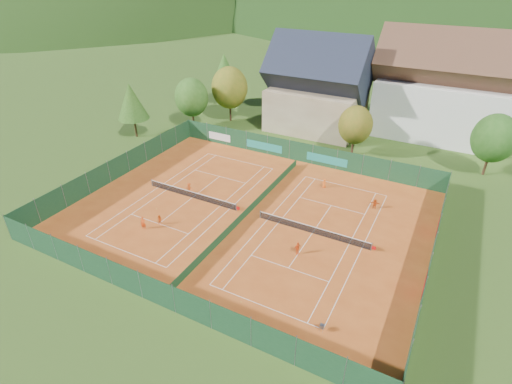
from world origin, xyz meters
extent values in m
plane|color=#2D4B17|center=(0.00, 0.00, -0.02)|extent=(600.00, 600.00, 0.00)
cube|color=#B24C1A|center=(0.00, 0.00, 0.01)|extent=(40.00, 32.00, 0.01)
cube|color=white|center=(-8.00, 11.88, 0.01)|extent=(10.97, 0.06, 0.00)
cube|color=white|center=(-8.00, -11.88, 0.01)|extent=(10.97, 0.06, 0.00)
cube|color=white|center=(-13.48, 0.00, 0.01)|extent=(0.06, 23.77, 0.00)
cube|color=white|center=(-2.51, 0.00, 0.01)|extent=(0.06, 23.77, 0.00)
cube|color=white|center=(-12.12, 0.00, 0.01)|extent=(0.06, 23.77, 0.00)
cube|color=white|center=(-3.88, 0.00, 0.01)|extent=(0.06, 23.77, 0.00)
cube|color=white|center=(-8.00, 6.40, 0.01)|extent=(8.23, 0.06, 0.00)
cube|color=white|center=(-8.00, -6.40, 0.01)|extent=(8.23, 0.06, 0.00)
cube|color=white|center=(-8.00, 0.00, 0.01)|extent=(0.06, 12.80, 0.00)
cube|color=white|center=(8.00, 11.88, 0.01)|extent=(10.97, 0.06, 0.00)
cube|color=white|center=(8.00, -11.88, 0.01)|extent=(10.97, 0.06, 0.00)
cube|color=white|center=(2.51, 0.00, 0.01)|extent=(0.06, 23.77, 0.00)
cube|color=white|center=(13.48, 0.00, 0.01)|extent=(0.06, 23.77, 0.00)
cube|color=white|center=(3.88, 0.00, 0.01)|extent=(0.06, 23.77, 0.00)
cube|color=white|center=(12.12, 0.00, 0.01)|extent=(0.06, 23.77, 0.00)
cube|color=white|center=(8.00, 6.40, 0.01)|extent=(8.23, 0.06, 0.00)
cube|color=white|center=(8.00, -6.40, 0.01)|extent=(8.23, 0.06, 0.00)
cube|color=white|center=(8.00, 0.00, 0.01)|extent=(0.06, 12.80, 0.00)
cylinder|color=#59595B|center=(-14.40, 0.00, 0.51)|extent=(0.10, 0.10, 1.02)
cylinder|color=#59595B|center=(-1.60, 0.00, 0.51)|extent=(0.10, 0.10, 1.02)
cube|color=black|center=(-8.00, 0.00, 0.46)|extent=(12.80, 0.02, 0.86)
cube|color=white|center=(-8.00, 0.00, 0.89)|extent=(12.80, 0.04, 0.06)
cube|color=red|center=(-1.35, 0.00, 0.45)|extent=(0.40, 0.04, 0.40)
cylinder|color=#59595B|center=(1.60, 0.00, 0.51)|extent=(0.10, 0.10, 1.02)
cylinder|color=#59595B|center=(14.40, 0.00, 0.51)|extent=(0.10, 0.10, 1.02)
cube|color=black|center=(8.00, 0.00, 0.46)|extent=(12.80, 0.02, 0.86)
cube|color=white|center=(8.00, 0.00, 0.89)|extent=(12.80, 0.04, 0.06)
cube|color=red|center=(14.65, 0.00, 0.45)|extent=(0.40, 0.04, 0.40)
cube|color=#153C1E|center=(0.00, 0.00, 0.50)|extent=(0.03, 28.80, 1.00)
cube|color=#163D21|center=(0.00, 16.00, 1.50)|extent=(40.00, 0.04, 3.00)
cube|color=teal|center=(-6.00, 15.94, 1.20)|extent=(6.00, 0.03, 1.20)
cube|color=teal|center=(4.00, 15.94, 1.20)|extent=(6.00, 0.03, 1.20)
cube|color=silver|center=(-14.00, 15.94, 1.20)|extent=(4.00, 0.03, 1.20)
cube|color=#13361E|center=(0.00, -16.00, 1.50)|extent=(40.00, 0.04, 3.00)
cube|color=#14381E|center=(-20.00, 0.00, 1.50)|extent=(0.04, 32.00, 3.00)
cube|color=#14371F|center=(20.00, 0.00, 1.50)|extent=(0.04, 32.00, 3.00)
cube|color=#B21414|center=(19.94, -4.00, 1.20)|extent=(0.03, 3.00, 1.20)
cube|color=#B21414|center=(19.94, 6.00, 1.20)|extent=(0.03, 3.00, 1.20)
cube|color=#C5B08B|center=(-3.00, 30.00, 3.50)|extent=(15.00, 12.00, 7.00)
cube|color=#1E2333|center=(-3.00, 30.00, 10.00)|extent=(16.20, 12.00, 12.00)
cube|color=silver|center=(16.00, 36.00, 4.50)|extent=(20.00, 11.00, 9.00)
cube|color=brown|center=(16.00, 36.00, 11.75)|extent=(21.60, 11.00, 11.00)
cylinder|color=#4B2E1A|center=(-22.00, 20.00, 1.40)|extent=(0.36, 0.36, 2.80)
ellipsoid|color=#2D5E1B|center=(-22.00, 20.00, 5.40)|extent=(5.72, 5.72, 6.58)
cylinder|color=#462A19|center=(-18.00, 26.00, 1.57)|extent=(0.36, 0.36, 3.15)
ellipsoid|color=olive|center=(-18.00, 26.00, 6.07)|extent=(6.44, 6.44, 7.40)
cylinder|color=#443018|center=(-24.00, 34.00, 1.75)|extent=(0.36, 0.36, 3.50)
cone|color=#2D601B|center=(-24.00, 34.00, 6.75)|extent=(5.60, 5.60, 6.50)
cylinder|color=#4D2E1B|center=(6.00, 22.00, 1.22)|extent=(0.36, 0.36, 2.45)
ellipsoid|color=olive|center=(6.00, 22.00, 4.72)|extent=(5.01, 5.01, 5.76)
cylinder|color=#442A18|center=(24.00, 24.00, 1.40)|extent=(0.36, 0.36, 2.80)
ellipsoid|color=#245418|center=(24.00, 24.00, 5.40)|extent=(5.72, 5.72, 6.58)
cylinder|color=#4B321B|center=(-28.00, 12.00, 1.57)|extent=(0.36, 0.36, 3.15)
cone|color=#2B5618|center=(-28.00, 12.00, 6.07)|extent=(5.04, 5.04, 5.85)
cylinder|color=#442C18|center=(26.00, 40.00, 1.75)|extent=(0.36, 0.36, 3.50)
ellipsoid|color=olive|center=(26.00, 40.00, 6.75)|extent=(7.15, 7.15, 8.22)
ellipsoid|color=black|center=(10.00, 300.00, -42.35)|extent=(440.00, 440.00, 242.00)
ellipsoid|color=#1A3210|center=(-220.00, 160.00, -35.70)|extent=(340.00, 340.00, 204.00)
cylinder|color=slate|center=(13.26, -12.23, 0.40)|extent=(0.02, 0.02, 0.80)
cylinder|color=slate|center=(13.56, -12.23, 0.40)|extent=(0.02, 0.02, 0.80)
cylinder|color=slate|center=(13.26, -11.93, 0.40)|extent=(0.02, 0.02, 0.80)
cylinder|color=slate|center=(13.56, -11.93, 0.40)|extent=(0.02, 0.02, 0.80)
cube|color=slate|center=(13.41, -12.08, 0.55)|extent=(0.34, 0.34, 0.30)
ellipsoid|color=#CCD833|center=(13.41, -12.08, 0.58)|extent=(0.28, 0.28, 0.16)
sphere|color=#CCD833|center=(-10.25, -4.13, 0.03)|extent=(0.07, 0.07, 0.07)
sphere|color=#CCD833|center=(6.16, -12.40, 0.03)|extent=(0.07, 0.07, 0.07)
sphere|color=#CCD833|center=(2.75, 6.90, 0.03)|extent=(0.07, 0.07, 0.07)
imported|color=#E24B14|center=(-8.82, -7.90, 0.78)|extent=(0.67, 0.57, 1.56)
imported|color=#E65914|center=(-7.75, -6.44, 0.63)|extent=(0.61, 0.48, 1.25)
imported|color=#D74813|center=(-9.08, 0.96, 0.67)|extent=(0.96, 0.68, 1.35)
imported|color=#E24D14|center=(7.89, -3.95, 0.70)|extent=(0.72, 0.88, 1.41)
imported|color=orange|center=(5.73, 10.23, 0.62)|extent=(0.71, 0.61, 1.23)
imported|color=#CB4812|center=(12.74, 8.22, 0.64)|extent=(1.24, 0.60, 1.29)
camera|label=1|loc=(19.04, -34.01, 25.93)|focal=28.00mm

